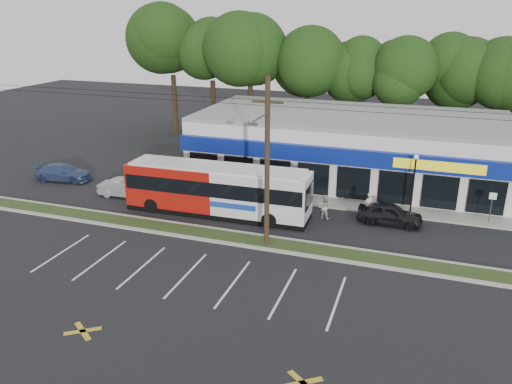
{
  "coord_description": "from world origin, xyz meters",
  "views": [
    {
      "loc": [
        11.29,
        -25.07,
        13.33
      ],
      "look_at": [
        0.95,
        5.0,
        1.72
      ],
      "focal_mm": 35.0,
      "sensor_mm": 36.0,
      "label": 1
    }
  ],
  "objects_px": {
    "sign_post": "(492,202)",
    "car_blue": "(63,172)",
    "metrobus": "(217,189)",
    "pedestrian_b": "(325,207)",
    "car_dark": "(390,214)",
    "pedestrian_a": "(369,206)",
    "utility_pole": "(264,158)",
    "car_silver": "(125,188)",
    "lamp_post": "(414,177)"
  },
  "relations": [
    {
      "from": "metrobus",
      "to": "car_dark",
      "type": "distance_m",
      "value": 11.69
    },
    {
      "from": "car_blue",
      "to": "pedestrian_b",
      "type": "relative_size",
      "value": 2.74
    },
    {
      "from": "metrobus",
      "to": "pedestrian_a",
      "type": "xyz_separation_m",
      "value": [
        10.0,
        2.53,
        -0.91
      ]
    },
    {
      "from": "sign_post",
      "to": "metrobus",
      "type": "distance_m",
      "value": 18.16
    },
    {
      "from": "car_dark",
      "to": "pedestrian_b",
      "type": "xyz_separation_m",
      "value": [
        -4.27,
        -0.5,
        0.14
      ]
    },
    {
      "from": "metrobus",
      "to": "pedestrian_b",
      "type": "bearing_deg",
      "value": 10.45
    },
    {
      "from": "metrobus",
      "to": "pedestrian_b",
      "type": "relative_size",
      "value": 7.58
    },
    {
      "from": "sign_post",
      "to": "car_dark",
      "type": "height_order",
      "value": "sign_post"
    },
    {
      "from": "pedestrian_a",
      "to": "pedestrian_b",
      "type": "relative_size",
      "value": 1.08
    },
    {
      "from": "car_dark",
      "to": "pedestrian_b",
      "type": "height_order",
      "value": "pedestrian_b"
    },
    {
      "from": "lamp_post",
      "to": "sign_post",
      "type": "relative_size",
      "value": 1.91
    },
    {
      "from": "utility_pole",
      "to": "car_silver",
      "type": "bearing_deg",
      "value": 160.55
    },
    {
      "from": "sign_post",
      "to": "pedestrian_b",
      "type": "xyz_separation_m",
      "value": [
        -10.5,
        -2.57,
        -0.7
      ]
    },
    {
      "from": "sign_post",
      "to": "car_blue",
      "type": "relative_size",
      "value": 0.48
    },
    {
      "from": "pedestrian_b",
      "to": "sign_post",
      "type": "bearing_deg",
      "value": -157.57
    },
    {
      "from": "utility_pole",
      "to": "car_silver",
      "type": "height_order",
      "value": "utility_pole"
    },
    {
      "from": "lamp_post",
      "to": "car_dark",
      "type": "distance_m",
      "value": 3.25
    },
    {
      "from": "pedestrian_a",
      "to": "utility_pole",
      "type": "bearing_deg",
      "value": 3.88
    },
    {
      "from": "sign_post",
      "to": "car_dark",
      "type": "bearing_deg",
      "value": -161.65
    },
    {
      "from": "car_blue",
      "to": "pedestrian_a",
      "type": "bearing_deg",
      "value": -97.12
    },
    {
      "from": "car_dark",
      "to": "car_silver",
      "type": "height_order",
      "value": "car_dark"
    },
    {
      "from": "sign_post",
      "to": "pedestrian_a",
      "type": "xyz_separation_m",
      "value": [
        -7.69,
        -1.54,
        -0.64
      ]
    },
    {
      "from": "car_silver",
      "to": "metrobus",
      "type": "bearing_deg",
      "value": -100.6
    },
    {
      "from": "lamp_post",
      "to": "car_dark",
      "type": "relative_size",
      "value": 1.01
    },
    {
      "from": "lamp_post",
      "to": "sign_post",
      "type": "bearing_deg",
      "value": -2.58
    },
    {
      "from": "car_dark",
      "to": "metrobus",
      "type": "bearing_deg",
      "value": 100.77
    },
    {
      "from": "utility_pole",
      "to": "sign_post",
      "type": "height_order",
      "value": "utility_pole"
    },
    {
      "from": "metrobus",
      "to": "car_silver",
      "type": "xyz_separation_m",
      "value": [
        -7.96,
        0.83,
        -1.16
      ]
    },
    {
      "from": "lamp_post",
      "to": "metrobus",
      "type": "relative_size",
      "value": 0.33
    },
    {
      "from": "pedestrian_b",
      "to": "car_silver",
      "type": "bearing_deg",
      "value": 11.24
    },
    {
      "from": "utility_pole",
      "to": "car_silver",
      "type": "relative_size",
      "value": 12.31
    },
    {
      "from": "lamp_post",
      "to": "car_blue",
      "type": "xyz_separation_m",
      "value": [
        -27.65,
        -1.82,
        -1.99
      ]
    },
    {
      "from": "car_blue",
      "to": "sign_post",
      "type": "bearing_deg",
      "value": -94.45
    },
    {
      "from": "car_blue",
      "to": "pedestrian_a",
      "type": "xyz_separation_m",
      "value": [
        24.96,
        0.05,
        0.24
      ]
    },
    {
      "from": "car_dark",
      "to": "pedestrian_a",
      "type": "xyz_separation_m",
      "value": [
        -1.46,
        0.53,
        0.2
      ]
    },
    {
      "from": "car_blue",
      "to": "pedestrian_a",
      "type": "distance_m",
      "value": 24.96
    },
    {
      "from": "sign_post",
      "to": "metrobus",
      "type": "height_order",
      "value": "metrobus"
    },
    {
      "from": "utility_pole",
      "to": "pedestrian_b",
      "type": "xyz_separation_m",
      "value": [
        2.67,
        5.08,
        -4.56
      ]
    },
    {
      "from": "utility_pole",
      "to": "metrobus",
      "type": "height_order",
      "value": "utility_pole"
    },
    {
      "from": "car_silver",
      "to": "pedestrian_b",
      "type": "distance_m",
      "value": 15.17
    },
    {
      "from": "car_dark",
      "to": "car_silver",
      "type": "relative_size",
      "value": 1.04
    },
    {
      "from": "utility_pole",
      "to": "sign_post",
      "type": "distance_m",
      "value": 15.71
    },
    {
      "from": "sign_post",
      "to": "metrobus",
      "type": "xyz_separation_m",
      "value": [
        -17.69,
        -4.07,
        0.27
      ]
    },
    {
      "from": "sign_post",
      "to": "car_silver",
      "type": "distance_m",
      "value": 25.87
    },
    {
      "from": "lamp_post",
      "to": "pedestrian_b",
      "type": "relative_size",
      "value": 2.49
    },
    {
      "from": "utility_pole",
      "to": "car_blue",
      "type": "bearing_deg",
      "value": 162.73
    },
    {
      "from": "car_silver",
      "to": "pedestrian_b",
      "type": "xyz_separation_m",
      "value": [
        15.15,
        0.68,
        0.18
      ]
    },
    {
      "from": "utility_pole",
      "to": "pedestrian_a",
      "type": "xyz_separation_m",
      "value": [
        5.48,
        6.11,
        -4.49
      ]
    },
    {
      "from": "car_dark",
      "to": "pedestrian_a",
      "type": "distance_m",
      "value": 1.57
    },
    {
      "from": "utility_pole",
      "to": "car_blue",
      "type": "distance_m",
      "value": 20.95
    }
  ]
}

